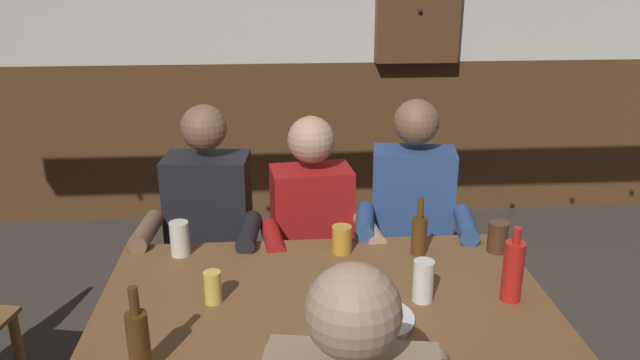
% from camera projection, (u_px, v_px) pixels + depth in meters
% --- Properties ---
extents(back_wall_wainscot, '(6.02, 0.12, 1.13)m').
position_uv_depth(back_wall_wainscot, '(297.00, 139.00, 4.71)').
color(back_wall_wainscot, brown).
rests_on(back_wall_wainscot, ground_plane).
extents(dining_table, '(1.57, 0.95, 0.73)m').
position_uv_depth(dining_table, '(325.00, 323.00, 2.29)').
color(dining_table, brown).
rests_on(dining_table, ground_plane).
extents(person_0, '(0.53, 0.55, 1.24)m').
position_uv_depth(person_0, '(207.00, 231.00, 2.90)').
color(person_0, black).
rests_on(person_0, ground_plane).
extents(person_1, '(0.53, 0.55, 1.18)m').
position_uv_depth(person_1, '(315.00, 234.00, 2.93)').
color(person_1, '#AD1919').
rests_on(person_1, ground_plane).
extents(person_2, '(0.55, 0.56, 1.25)m').
position_uv_depth(person_2, '(412.00, 224.00, 2.96)').
color(person_2, '#2D4C84').
rests_on(person_2, ground_plane).
extents(plate_0, '(0.27, 0.27, 0.01)m').
position_uv_depth(plate_0, '(373.00, 319.00, 2.11)').
color(plate_0, white).
rests_on(plate_0, dining_table).
extents(bottle_0, '(0.06, 0.06, 0.28)m').
position_uv_depth(bottle_0, '(138.00, 340.00, 1.82)').
color(bottle_0, '#593314').
rests_on(bottle_0, dining_table).
extents(bottle_1, '(0.07, 0.07, 0.27)m').
position_uv_depth(bottle_1, '(513.00, 270.00, 2.20)').
color(bottle_1, red).
rests_on(bottle_1, dining_table).
extents(bottle_2, '(0.06, 0.06, 0.24)m').
position_uv_depth(bottle_2, '(419.00, 234.00, 2.54)').
color(bottle_2, '#593314').
rests_on(bottle_2, dining_table).
extents(pint_glass_0, '(0.08, 0.08, 0.14)m').
position_uv_depth(pint_glass_0, '(180.00, 239.00, 2.54)').
color(pint_glass_0, white).
rests_on(pint_glass_0, dining_table).
extents(pint_glass_1, '(0.08, 0.08, 0.13)m').
position_uv_depth(pint_glass_1, '(498.00, 237.00, 2.57)').
color(pint_glass_1, '#4C2D19').
rests_on(pint_glass_1, dining_table).
extents(pint_glass_2, '(0.07, 0.07, 0.15)m').
position_uv_depth(pint_glass_2, '(423.00, 281.00, 2.21)').
color(pint_glass_2, white).
rests_on(pint_glass_2, dining_table).
extents(pint_glass_3, '(0.06, 0.06, 0.12)m').
position_uv_depth(pint_glass_3, '(213.00, 287.00, 2.20)').
color(pint_glass_3, '#E5C64C').
rests_on(pint_glass_3, dining_table).
extents(pint_glass_4, '(0.06, 0.06, 0.10)m').
position_uv_depth(pint_glass_4, '(395.00, 345.00, 1.89)').
color(pint_glass_4, white).
rests_on(pint_glass_4, dining_table).
extents(pint_glass_5, '(0.08, 0.08, 0.11)m').
position_uv_depth(pint_glass_5, '(342.00, 239.00, 2.57)').
color(pint_glass_5, gold).
rests_on(pint_glass_5, dining_table).
extents(wall_dart_cabinet, '(0.56, 0.15, 0.70)m').
position_uv_depth(wall_dart_cabinet, '(418.00, 10.00, 4.33)').
color(wall_dart_cabinet, brown).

